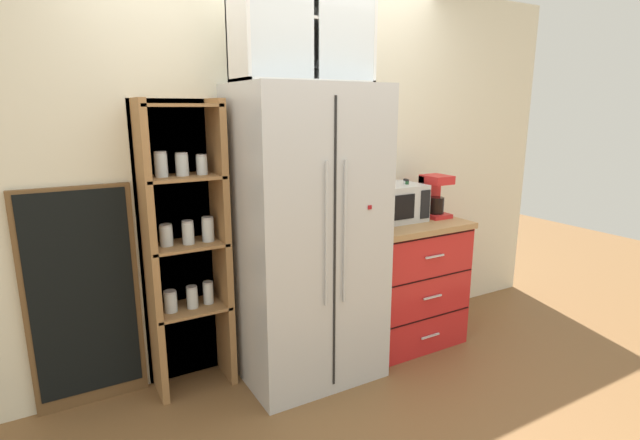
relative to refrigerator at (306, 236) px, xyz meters
The scene contains 12 objects.
ground_plane 0.92m from the refrigerator, 90.00° to the right, with size 10.62×10.62×0.00m, color brown.
wall_back_cream 0.53m from the refrigerator, 90.00° to the left, with size 4.92×0.10×2.55m, color silver.
refrigerator is the anchor object (origin of this frame).
pantry_shelf_column 0.74m from the refrigerator, 159.50° to the left, with size 0.50×0.32×1.75m.
counter_cabinet 0.96m from the refrigerator, ahead, with size 0.78×0.62×0.91m.
microwave 0.75m from the refrigerator, ahead, with size 0.44×0.33×0.26m.
coffee_maker 1.10m from the refrigerator, ahead, with size 0.17×0.20×0.31m.
mug_sage 0.84m from the refrigerator, ahead, with size 0.12×0.09×0.09m.
bottle_clear 0.85m from the refrigerator, ahead, with size 0.07×0.07×0.30m.
bottle_green 0.85m from the refrigerator, ahead, with size 0.06×0.06×0.29m.
upper_cabinet 1.26m from the refrigerator, 90.00° to the left, with size 0.81×0.32×0.68m.
chalkboard_menu 1.33m from the refrigerator, 166.01° to the left, with size 0.60×0.04×1.29m.
Camera 1 is at (-1.37, -2.55, 1.70)m, focal length 27.05 mm.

